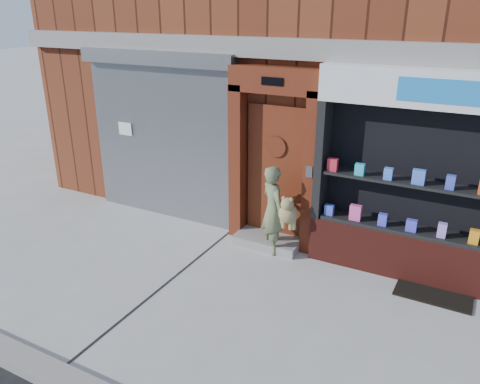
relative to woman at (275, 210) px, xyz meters
The scene contains 6 objects.
ground 1.80m from the woman, 69.63° to the right, with size 80.00×80.00×0.00m, color #9E9E99.
shutter_bay 2.65m from the woman, behind, with size 3.10×0.30×3.04m.
red_door_bay 0.81m from the woman, 118.99° to the left, with size 1.52×0.58×2.90m.
pharmacy_bay 2.42m from the woman, ahead, with size 3.50×0.41×3.00m.
woman is the anchor object (origin of this frame).
doormat 2.57m from the woman, ahead, with size 1.01×0.70×0.03m, color black.
Camera 1 is at (2.09, -4.68, 3.71)m, focal length 35.00 mm.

